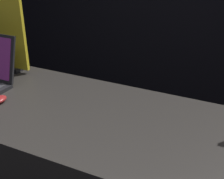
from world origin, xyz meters
name	(u,v)px	position (x,y,z in m)	size (l,w,h in m)	color
promo_stand_front	(5,34)	(-0.81, 0.61, 1.14)	(0.30, 0.07, 0.47)	black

